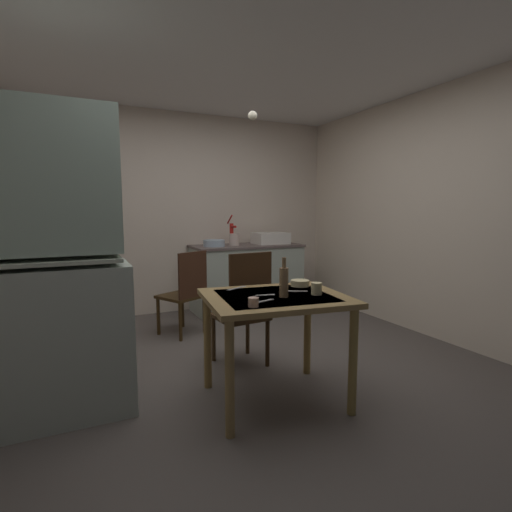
# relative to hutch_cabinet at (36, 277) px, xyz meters

# --- Properties ---
(ground_plane) EXTENTS (5.16, 5.16, 0.00)m
(ground_plane) POSITION_rel_hutch_cabinet_xyz_m (1.49, 0.16, -0.91)
(ground_plane) COLOR #544D48
(wall_back) EXTENTS (4.19, 0.10, 2.53)m
(wall_back) POSITION_rel_hutch_cabinet_xyz_m (1.49, 2.29, 0.36)
(wall_back) COLOR beige
(wall_back) RESTS_ON ground
(wall_right) EXTENTS (0.10, 4.26, 2.53)m
(wall_right) POSITION_rel_hutch_cabinet_xyz_m (3.58, 0.16, 0.36)
(wall_right) COLOR beige
(wall_right) RESTS_ON ground
(ceiling_slab) EXTENTS (4.19, 4.26, 0.10)m
(ceiling_slab) POSITION_rel_hutch_cabinet_xyz_m (1.49, 0.16, 1.68)
(ceiling_slab) COLOR silver
(hutch_cabinet) EXTENTS (1.08, 0.49, 1.94)m
(hutch_cabinet) POSITION_rel_hutch_cabinet_xyz_m (0.00, 0.00, 0.00)
(hutch_cabinet) COLOR #A6B1A4
(hutch_cabinet) RESTS_ON ground
(counter_cabinet) EXTENTS (1.43, 0.64, 0.86)m
(counter_cabinet) POSITION_rel_hutch_cabinet_xyz_m (2.25, 1.92, -0.47)
(counter_cabinet) COLOR #A6B1A4
(counter_cabinet) RESTS_ON ground
(sink_basin) EXTENTS (0.44, 0.34, 0.15)m
(sink_basin) POSITION_rel_hutch_cabinet_xyz_m (2.60, 1.92, 0.03)
(sink_basin) COLOR silver
(sink_basin) RESTS_ON counter_cabinet
(hand_pump) EXTENTS (0.05, 0.27, 0.39)m
(hand_pump) POSITION_rel_hutch_cabinet_xyz_m (2.06, 1.96, 0.12)
(hand_pump) COLOR #B21E19
(hand_pump) RESTS_ON counter_cabinet
(mixing_bowl_counter) EXTENTS (0.27, 0.27, 0.08)m
(mixing_bowl_counter) POSITION_rel_hutch_cabinet_xyz_m (1.79, 1.87, -0.00)
(mixing_bowl_counter) COLOR #9EB2C6
(mixing_bowl_counter) RESTS_ON counter_cabinet
(stoneware_crock) EXTENTS (0.13, 0.13, 0.15)m
(stoneware_crock) POSITION_rel_hutch_cabinet_xyz_m (2.07, 1.89, 0.03)
(stoneware_crock) COLOR beige
(stoneware_crock) RESTS_ON counter_cabinet
(dining_table) EXTENTS (1.02, 0.90, 0.74)m
(dining_table) POSITION_rel_hutch_cabinet_xyz_m (1.43, -0.42, -0.27)
(dining_table) COLOR olive
(dining_table) RESTS_ON ground
(chair_far_side) EXTENTS (0.44, 0.44, 0.98)m
(chair_far_side) POSITION_rel_hutch_cabinet_xyz_m (1.47, 0.20, -0.41)
(chair_far_side) COLOR #3C2815
(chair_far_side) RESTS_ON ground
(chair_by_counter) EXTENTS (0.54, 0.54, 0.89)m
(chair_by_counter) POSITION_rel_hutch_cabinet_xyz_m (1.25, 1.23, -0.44)
(chair_by_counter) COLOR #382610
(chair_by_counter) RESTS_ON ground
(serving_bowl_wide) EXTENTS (0.14, 0.14, 0.05)m
(serving_bowl_wide) POSITION_rel_hutch_cabinet_xyz_m (1.75, -0.21, -0.14)
(serving_bowl_wide) COLOR beige
(serving_bowl_wide) RESTS_ON dining_table
(teacup_cream) EXTENTS (0.06, 0.06, 0.06)m
(teacup_cream) POSITION_rel_hutch_cabinet_xyz_m (1.16, -0.64, -0.14)
(teacup_cream) COLOR tan
(teacup_cream) RESTS_ON dining_table
(teacup_mint) EXTENTS (0.07, 0.07, 0.08)m
(teacup_mint) POSITION_rel_hutch_cabinet_xyz_m (1.70, -0.51, -0.13)
(teacup_mint) COLOR beige
(teacup_mint) RESTS_ON dining_table
(glass_bottle) EXTENTS (0.06, 0.06, 0.26)m
(glass_bottle) POSITION_rel_hutch_cabinet_xyz_m (1.46, -0.49, -0.06)
(glass_bottle) COLOR olive
(glass_bottle) RESTS_ON dining_table
(table_knife) EXTENTS (0.18, 0.10, 0.00)m
(table_knife) POSITION_rel_hutch_cabinet_xyz_m (1.28, -0.09, -0.16)
(table_knife) COLOR silver
(table_knife) RESTS_ON dining_table
(teaspoon_near_bowl) EXTENTS (0.14, 0.05, 0.00)m
(teaspoon_near_bowl) POSITION_rel_hutch_cabinet_xyz_m (1.37, -0.39, -0.16)
(teaspoon_near_bowl) COLOR beige
(teaspoon_near_bowl) RESTS_ON dining_table
(teaspoon_by_cup) EXTENTS (0.13, 0.08, 0.00)m
(teaspoon_by_cup) POSITION_rel_hutch_cabinet_xyz_m (1.63, -0.37, -0.16)
(teaspoon_by_cup) COLOR beige
(teaspoon_by_cup) RESTS_ON dining_table
(serving_spoon) EXTENTS (0.14, 0.06, 0.00)m
(serving_spoon) POSITION_rel_hutch_cabinet_xyz_m (1.29, -0.54, -0.16)
(serving_spoon) COLOR beige
(serving_spoon) RESTS_ON dining_table
(pendant_bulb) EXTENTS (0.08, 0.08, 0.08)m
(pendant_bulb) POSITION_rel_hutch_cabinet_xyz_m (1.65, 0.43, 1.21)
(pendant_bulb) COLOR #F9EFCC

